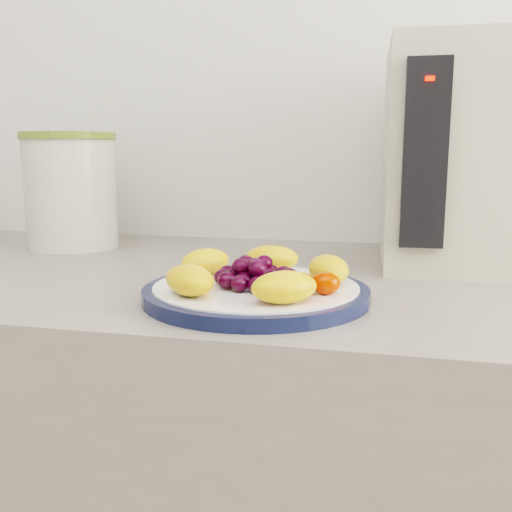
# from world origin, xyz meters

# --- Properties ---
(wall_back) EXTENTS (3.50, 0.02, 2.60)m
(wall_back) POSITION_xyz_m (0.00, 1.51, 1.30)
(wall_back) COLOR silver
(wall_back) RESTS_ON floor
(plate_rim) EXTENTS (0.25, 0.25, 0.01)m
(plate_rim) POSITION_xyz_m (0.03, 1.05, 0.91)
(plate_rim) COLOR #0D1636
(plate_rim) RESTS_ON counter
(plate_face) EXTENTS (0.23, 0.23, 0.02)m
(plate_face) POSITION_xyz_m (0.03, 1.05, 0.91)
(plate_face) COLOR white
(plate_face) RESTS_ON counter
(canister) EXTENTS (0.20, 0.20, 0.18)m
(canister) POSITION_xyz_m (-0.37, 1.33, 0.99)
(canister) COLOR #4A5C20
(canister) RESTS_ON counter
(canister_lid) EXTENTS (0.21, 0.21, 0.01)m
(canister_lid) POSITION_xyz_m (-0.37, 1.33, 1.09)
(canister_lid) COLOR olive
(canister_lid) RESTS_ON canister
(appliance_body) EXTENTS (0.19, 0.26, 0.31)m
(appliance_body) POSITION_xyz_m (0.25, 1.32, 1.06)
(appliance_body) COLOR #B1AB96
(appliance_body) RESTS_ON counter
(appliance_panel) EXTENTS (0.05, 0.02, 0.23)m
(appliance_panel) POSITION_xyz_m (0.21, 1.19, 1.06)
(appliance_panel) COLOR black
(appliance_panel) RESTS_ON appliance_body
(appliance_led) EXTENTS (0.01, 0.01, 0.01)m
(appliance_led) POSITION_xyz_m (0.21, 1.18, 1.15)
(appliance_led) COLOR #FF0C05
(appliance_led) RESTS_ON appliance_panel
(fruit_plate) EXTENTS (0.22, 0.21, 0.03)m
(fruit_plate) POSITION_xyz_m (0.03, 1.05, 0.93)
(fruit_plate) COLOR orange
(fruit_plate) RESTS_ON plate_face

